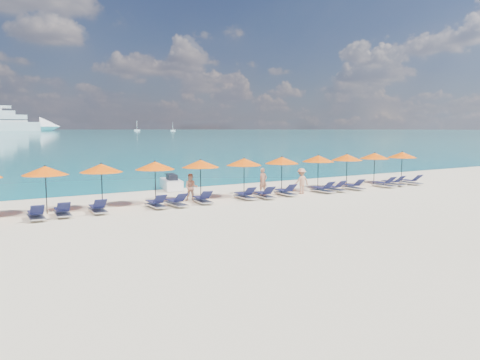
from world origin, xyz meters
TOP-DOWN VIEW (x-y plane):
  - ground at (0.00, 0.00)m, footprint 1400.00×1400.00m
  - sailboat_near at (203.38, 482.75)m, footprint 5.80×1.93m
  - sailboat_far at (175.16, 524.59)m, footprint 6.85×2.28m
  - jetski at (-1.09, 9.72)m, footprint 1.62×2.92m
  - beachgoer_a at (2.82, 4.94)m, footprint 0.61×0.43m
  - beachgoer_b at (-2.07, 4.70)m, footprint 0.84×0.74m
  - beachgoer_c at (4.83, 3.78)m, footprint 1.01×0.49m
  - umbrella_2 at (-9.43, 4.79)m, footprint 2.10×2.10m
  - umbrella_3 at (-6.86, 4.78)m, footprint 2.10×2.10m
  - umbrella_4 at (-4.06, 4.86)m, footprint 2.10×2.10m
  - umbrella_5 at (-1.46, 4.76)m, footprint 2.10×2.10m
  - umbrella_6 at (1.30, 4.67)m, footprint 2.10×2.10m
  - umbrella_7 at (3.96, 4.61)m, footprint 2.10×2.10m
  - umbrella_8 at (6.87, 4.64)m, footprint 2.10×2.10m
  - umbrella_9 at (9.39, 4.65)m, footprint 2.10×2.10m
  - umbrella_10 at (12.20, 4.83)m, footprint 2.10×2.10m
  - umbrella_11 at (14.82, 4.62)m, footprint 2.10×2.10m
  - lounger_3 at (-10.09, 3.47)m, footprint 0.67×1.72m
  - lounger_4 at (-8.95, 3.67)m, footprint 0.74×1.74m
  - lounger_5 at (-7.37, 3.69)m, footprint 0.71×1.73m
  - lounger_6 at (-4.53, 3.59)m, footprint 0.63×1.70m
  - lounger_7 at (-3.50, 3.46)m, footprint 0.72×1.73m
  - lounger_8 at (-1.93, 3.65)m, footprint 0.78×1.75m
  - lounger_9 at (0.76, 3.69)m, footprint 0.70×1.73m
  - lounger_10 at (1.84, 3.37)m, footprint 0.79×1.75m
  - lounger_11 at (3.55, 3.64)m, footprint 0.73×1.74m
  - lounger_12 at (6.24, 3.43)m, footprint 0.65×1.71m
  - lounger_13 at (7.26, 3.49)m, footprint 0.70×1.73m
  - lounger_14 at (8.85, 3.44)m, footprint 0.74×1.74m
  - lounger_15 at (11.56, 3.34)m, footprint 0.67×1.72m
  - lounger_16 at (12.66, 3.48)m, footprint 0.77×1.75m
  - lounger_17 at (14.29, 3.33)m, footprint 0.64×1.71m

SIDE VIEW (x-z plane):
  - ground at x=0.00m, z-range 0.00..0.00m
  - lounger_3 at x=-10.09m, z-range -0.09..0.56m
  - lounger_4 at x=-8.95m, z-range -0.09..0.56m
  - lounger_5 at x=-7.37m, z-range -0.09..0.56m
  - lounger_6 at x=-4.53m, z-range -0.09..0.56m
  - lounger_7 at x=-3.50m, z-range -0.09..0.56m
  - lounger_8 at x=-1.93m, z-range -0.09..0.56m
  - lounger_9 at x=0.76m, z-range -0.09..0.56m
  - lounger_10 at x=1.84m, z-range -0.09..0.56m
  - lounger_11 at x=3.55m, z-range -0.09..0.56m
  - lounger_12 at x=6.24m, z-range -0.09..0.56m
  - lounger_13 at x=7.26m, z-range -0.09..0.56m
  - lounger_14 at x=8.85m, z-range -0.09..0.56m
  - lounger_15 at x=11.56m, z-range -0.09..0.56m
  - lounger_16 at x=12.66m, z-range -0.09..0.56m
  - lounger_17 at x=14.29m, z-range -0.09..0.56m
  - jetski at x=-1.09m, z-range -0.09..0.90m
  - beachgoer_b at x=-2.07m, z-range 0.00..1.50m
  - beachgoer_c at x=4.83m, z-range 0.00..1.55m
  - beachgoer_a at x=2.82m, z-range 0.00..1.58m
  - sailboat_near at x=203.38m, z-range -4.23..6.41m
  - sailboat_far at x=175.16m, z-range -4.99..7.57m
  - umbrella_2 at x=-9.43m, z-range 0.88..3.16m
  - umbrella_3 at x=-6.86m, z-range 0.88..3.16m
  - umbrella_4 at x=-4.06m, z-range 0.88..3.16m
  - umbrella_5 at x=-1.46m, z-range 0.88..3.16m
  - umbrella_6 at x=1.30m, z-range 0.88..3.16m
  - umbrella_7 at x=3.96m, z-range 0.88..3.16m
  - umbrella_8 at x=6.87m, z-range 0.88..3.16m
  - umbrella_9 at x=9.39m, z-range 0.88..3.16m
  - umbrella_10 at x=12.20m, z-range 0.88..3.16m
  - umbrella_11 at x=14.82m, z-range 0.88..3.16m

